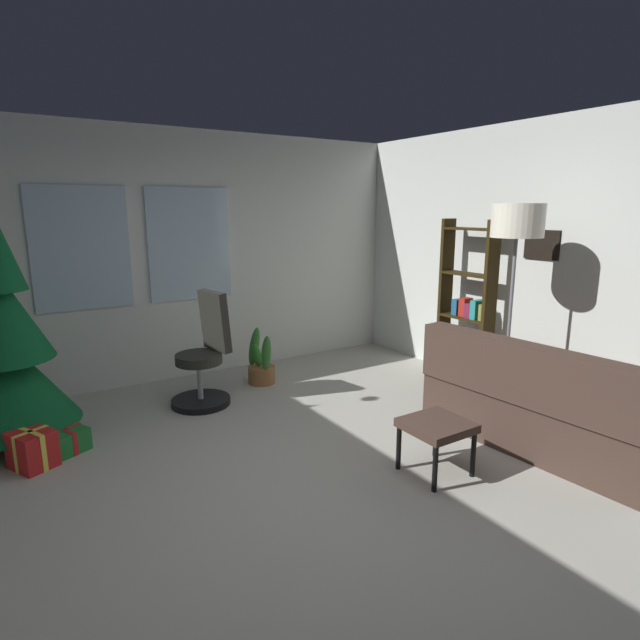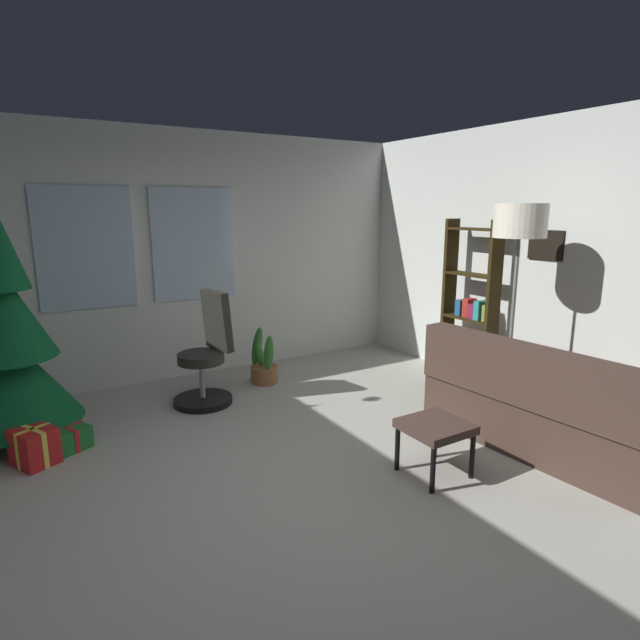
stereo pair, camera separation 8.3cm
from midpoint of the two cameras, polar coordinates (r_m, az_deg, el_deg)
ground_plane at (r=3.63m, az=0.69°, el=-19.28°), size 5.40×5.73×0.10m
wall_back_with_windows at (r=5.79m, az=-15.06°, el=6.87°), size 5.40×0.12×2.67m
wall_right_with_frames at (r=5.14m, az=27.81°, el=5.18°), size 0.12×5.73×2.67m
couch at (r=4.58m, az=26.08°, el=-8.77°), size 1.68×1.87×0.87m
footstool at (r=3.76m, az=13.37°, el=-11.85°), size 0.43×0.42×0.39m
holiday_tree at (r=4.68m, az=-31.08°, el=-2.29°), size 1.01×1.01×2.43m
gift_box_red at (r=4.40m, az=-28.76°, el=-12.26°), size 0.35×0.37×0.28m
gift_box_green at (r=4.56m, az=-25.98°, el=-11.72°), size 0.38×0.39×0.18m
office_chair at (r=5.04m, az=-12.03°, el=-4.44°), size 0.56×0.56×1.09m
bookshelf at (r=5.62m, az=16.77°, el=0.64°), size 0.18×0.64×1.75m
floor_lamp at (r=4.64m, az=21.83°, el=9.05°), size 0.43×0.43×1.89m
potted_plant at (r=5.55m, az=-5.92°, el=-4.98°), size 0.29×0.38×0.62m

